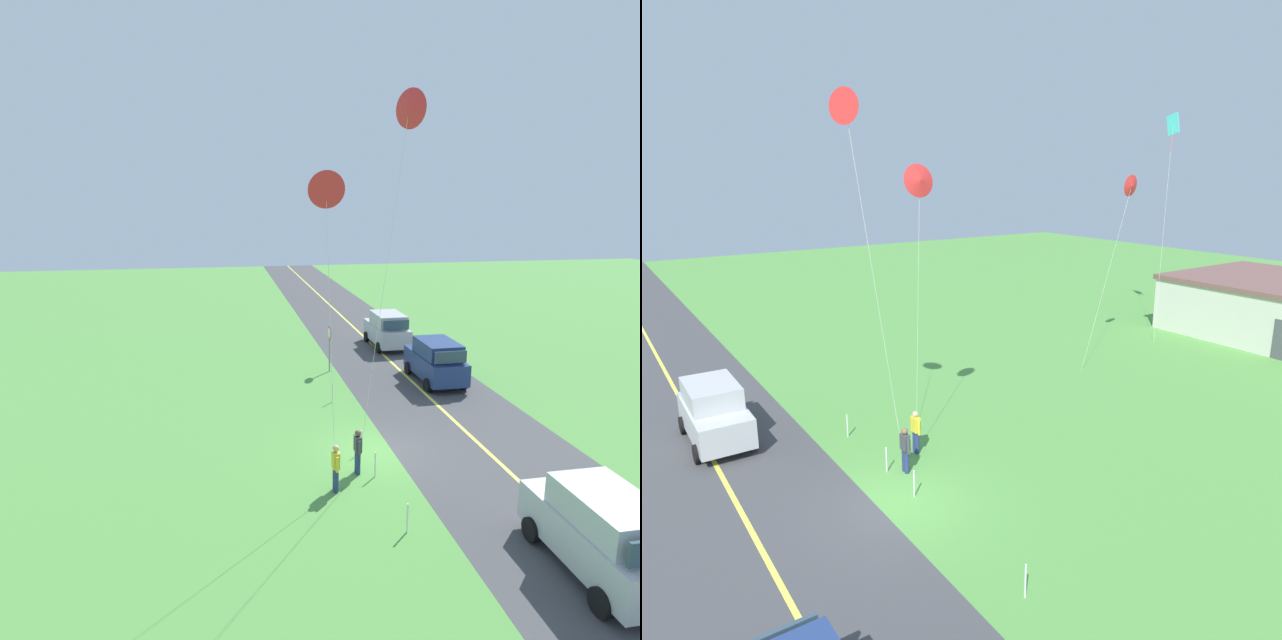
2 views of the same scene
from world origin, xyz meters
The scene contains 14 objects.
ground_plane centered at (0.00, 0.00, -0.05)m, with size 120.00×120.00×0.10m, color #549342.
asphalt_road centered at (0.00, -4.00, 0.00)m, with size 120.00×7.00×0.00m, color #424244.
road_centre_stripe centered at (0.00, -4.00, 0.01)m, with size 120.00×0.16×0.00m, color #E5E04C.
car_parked_west_near centered at (-7.63, -3.52, 1.15)m, with size 4.40×2.12×2.24m.
person_adult_near centered at (-1.51, 1.23, 0.86)m, with size 0.58×0.22×1.60m.
person_adult_companion centered at (-2.54, 2.22, 0.86)m, with size 0.58×0.22×1.60m.
kite_red_low centered at (-3.03, 0.31, 11.70)m, with size 2.05×1.28×12.31m.
kite_blue_mid centered at (-2.54, 2.56, 9.54)m, with size 0.38×1.11×10.13m.
kite_yellow_high centered at (-9.01, 23.98, 12.35)m, with size 2.94×3.36×13.34m.
kite_green_far centered at (-5.99, 17.02, 9.13)m, with size 0.58×3.88×9.72m.
fence_post_0 centered at (-5.14, 0.70, 0.45)m, with size 0.05×0.05×0.90m, color silver.
fence_post_1 centered at (-1.87, 0.70, 0.45)m, with size 0.05×0.05×0.90m, color silver.
fence_post_2 centered at (0.01, 0.70, 0.45)m, with size 0.05×0.05×0.90m, color silver.
fence_post_3 centered at (5.34, 0.70, 0.45)m, with size 0.05×0.05×0.90m, color silver.
Camera 2 is at (14.20, -7.12, 9.82)m, focal length 32.50 mm.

